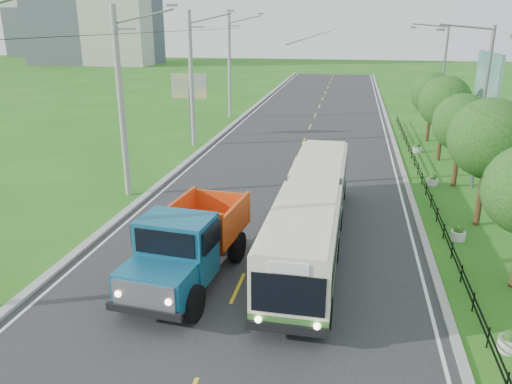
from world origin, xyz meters
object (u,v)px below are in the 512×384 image
(pole_far, at_px, (230,66))
(planter_near, at_px, (458,234))
(tree_third, at_px, (489,142))
(streetlight_far, at_px, (441,77))
(tree_fifth, at_px, (445,104))
(pole_mid, at_px, (192,79))
(planter_mid, at_px, (432,180))
(bus, at_px, (313,207))
(tree_fourth, at_px, (462,125))
(planter_front, at_px, (510,342))
(pole_near, at_px, (122,103))
(tree_back, at_px, (432,95))
(billboard_left, at_px, (189,90))
(dump_truck, at_px, (188,240))
(streetlight_mid, at_px, (481,103))
(planter_far, at_px, (417,148))
(billboard_right, at_px, (487,83))

(pole_far, bearing_deg, planter_near, -58.01)
(tree_third, distance_m, streetlight_far, 19.90)
(tree_fifth, bearing_deg, pole_mid, 177.29)
(pole_mid, xyz_separation_m, planter_mid, (16.86, -7.00, -4.81))
(tree_fifth, bearing_deg, bus, -115.50)
(tree_fourth, relative_size, planter_front, 8.06)
(tree_third, height_order, tree_fifth, tree_third)
(tree_fourth, distance_m, bus, 12.58)
(tree_third, bearing_deg, pole_far, 126.09)
(pole_near, relative_size, tree_back, 1.82)
(tree_fifth, distance_m, tree_back, 6.00)
(billboard_left, bearing_deg, bus, -59.15)
(tree_fifth, xyz_separation_m, bus, (-7.57, -15.87, -2.13))
(tree_third, xyz_separation_m, tree_fifth, (-0.00, 12.00, -0.13))
(pole_mid, bearing_deg, tree_third, -35.36)
(tree_fifth, bearing_deg, streetlight_far, 84.29)
(tree_third, distance_m, billboard_left, 25.02)
(tree_back, distance_m, planter_near, 20.46)
(planter_front, xyz_separation_m, planter_near, (0.00, 8.00, 0.00))
(planter_front, distance_m, bus, 9.01)
(pole_near, distance_m, planter_front, 20.70)
(dump_truck, bearing_deg, pole_mid, 112.69)
(tree_fifth, relative_size, tree_back, 1.05)
(pole_mid, distance_m, tree_fourth, 19.43)
(pole_far, bearing_deg, pole_near, -90.00)
(streetlight_mid, relative_size, bus, 0.61)
(pole_mid, distance_m, planter_front, 28.92)
(tree_fourth, bearing_deg, planter_mid, -173.61)
(pole_far, xyz_separation_m, planter_front, (16.86, -35.00, -4.81))
(tree_back, relative_size, bus, 0.37)
(streetlight_mid, distance_m, planter_front, 16.78)
(tree_fourth, distance_m, streetlight_far, 13.94)
(planter_far, relative_size, bus, 0.05)
(streetlight_mid, bearing_deg, pole_far, 134.86)
(pole_near, relative_size, billboard_right, 1.37)
(streetlight_mid, bearing_deg, planter_far, 104.32)
(tree_third, distance_m, tree_fourth, 6.01)
(planter_near, relative_size, planter_far, 1.00)
(planter_far, bearing_deg, planter_front, -90.00)
(planter_far, xyz_separation_m, billboard_left, (-18.10, 2.00, 3.58))
(pole_far, relative_size, planter_mid, 14.93)
(pole_mid, relative_size, tree_back, 1.82)
(tree_third, distance_m, dump_truck, 14.34)
(tree_third, relative_size, streetlight_far, 0.66)
(planter_near, xyz_separation_m, planter_far, (0.00, 16.00, 0.00))
(tree_fifth, distance_m, planter_far, 4.21)
(tree_third, height_order, bus, tree_third)
(dump_truck, bearing_deg, tree_fifth, 65.06)
(tree_back, bearing_deg, tree_fifth, -90.00)
(planter_near, bearing_deg, pole_near, 169.91)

